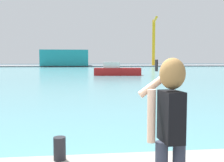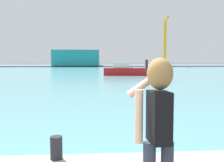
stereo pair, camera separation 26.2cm
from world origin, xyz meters
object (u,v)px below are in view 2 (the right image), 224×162
at_px(boat_moored, 126,70).
at_px(warehouse_left, 77,58).
at_px(person_photographer, 158,120).
at_px(harbor_bollard, 56,148).
at_px(port_crane, 165,37).

height_order(boat_moored, warehouse_left, warehouse_left).
height_order(person_photographer, harbor_bollard, person_photographer).
bearing_deg(boat_moored, port_crane, 75.90).
xyz_separation_m(harbor_bollard, boat_moored, (5.42, 33.35, 0.01)).
height_order(boat_moored, port_crane, port_crane).
distance_m(boat_moored, port_crane, 53.18).
height_order(person_photographer, boat_moored, person_photographer).
bearing_deg(harbor_bollard, person_photographer, -52.69).
xyz_separation_m(person_photographer, warehouse_left, (-6.24, 88.09, 1.36)).
bearing_deg(person_photographer, warehouse_left, -0.09).
relative_size(person_photographer, boat_moored, 0.25).
relative_size(harbor_bollard, boat_moored, 0.06).
height_order(warehouse_left, port_crane, port_crane).
bearing_deg(warehouse_left, person_photographer, -85.95).
height_order(harbor_bollard, port_crane, port_crane).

